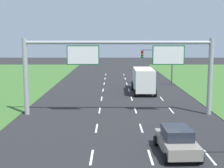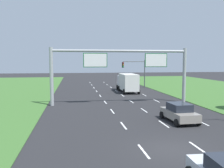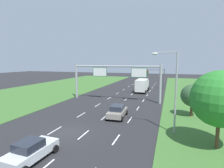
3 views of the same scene
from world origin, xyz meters
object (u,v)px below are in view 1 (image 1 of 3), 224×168
at_px(box_truck, 143,79).
at_px(sign_gantry, 119,62).
at_px(car_lead_silver, 176,141).
at_px(traffic_light_mast, 159,59).

distance_m(box_truck, sign_gantry, 12.72).
height_order(car_lead_silver, traffic_light_mast, traffic_light_mast).
distance_m(car_lead_silver, sign_gantry, 11.18).
relative_size(car_lead_silver, box_truck, 0.52).
bearing_deg(box_truck, car_lead_silver, -89.57).
relative_size(car_lead_silver, sign_gantry, 0.25).
bearing_deg(traffic_light_mast, box_truck, -115.29).
xyz_separation_m(car_lead_silver, box_truck, (0.08, 21.77, 0.89)).
height_order(car_lead_silver, sign_gantry, sign_gantry).
bearing_deg(car_lead_silver, box_truck, 87.40).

